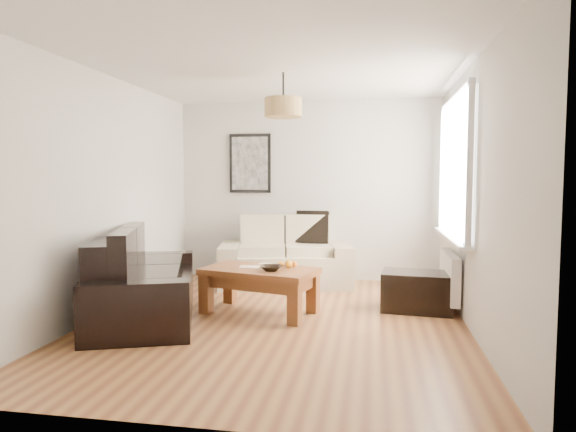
% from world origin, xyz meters
% --- Properties ---
extents(floor, '(4.50, 4.50, 0.00)m').
position_xyz_m(floor, '(0.00, 0.00, 0.00)').
color(floor, brown).
rests_on(floor, ground).
extents(ceiling, '(3.80, 4.50, 0.00)m').
position_xyz_m(ceiling, '(0.00, 0.00, 2.60)').
color(ceiling, white).
rests_on(ceiling, floor).
extents(wall_back, '(3.80, 0.04, 2.60)m').
position_xyz_m(wall_back, '(0.00, 2.25, 1.30)').
color(wall_back, silver).
rests_on(wall_back, floor).
extents(wall_front, '(3.80, 0.04, 2.60)m').
position_xyz_m(wall_front, '(0.00, -2.25, 1.30)').
color(wall_front, silver).
rests_on(wall_front, floor).
extents(wall_left, '(0.04, 4.50, 2.60)m').
position_xyz_m(wall_left, '(-1.90, 0.00, 1.30)').
color(wall_left, silver).
rests_on(wall_left, floor).
extents(wall_right, '(0.04, 4.50, 2.60)m').
position_xyz_m(wall_right, '(1.90, 0.00, 1.30)').
color(wall_right, silver).
rests_on(wall_right, floor).
extents(window_bay, '(0.14, 1.90, 1.60)m').
position_xyz_m(window_bay, '(1.86, 0.80, 1.60)').
color(window_bay, white).
rests_on(window_bay, wall_right).
extents(radiator, '(0.10, 0.90, 0.52)m').
position_xyz_m(radiator, '(1.82, 0.80, 0.38)').
color(radiator, white).
rests_on(radiator, wall_right).
extents(poster, '(0.62, 0.04, 0.87)m').
position_xyz_m(poster, '(-0.85, 2.22, 1.70)').
color(poster, black).
rests_on(poster, wall_back).
extents(pendant_shade, '(0.40, 0.40, 0.20)m').
position_xyz_m(pendant_shade, '(0.00, 0.30, 2.23)').
color(pendant_shade, tan).
rests_on(pendant_shade, ceiling).
extents(loveseat_cream, '(1.95, 1.31, 0.89)m').
position_xyz_m(loveseat_cream, '(-0.24, 1.78, 0.45)').
color(loveseat_cream, '#C2B29C').
rests_on(loveseat_cream, floor).
extents(sofa_leather, '(1.59, 2.21, 0.86)m').
position_xyz_m(sofa_leather, '(-1.43, -0.08, 0.43)').
color(sofa_leather, black).
rests_on(sofa_leather, floor).
extents(coffee_table, '(1.34, 0.95, 0.50)m').
position_xyz_m(coffee_table, '(-0.26, 0.27, 0.25)').
color(coffee_table, brown).
rests_on(coffee_table, floor).
extents(ottoman, '(0.81, 0.57, 0.43)m').
position_xyz_m(ottoman, '(1.45, 0.67, 0.22)').
color(ottoman, black).
rests_on(ottoman, floor).
extents(cushion_left, '(0.41, 0.19, 0.39)m').
position_xyz_m(cushion_left, '(-0.46, 2.00, 0.75)').
color(cushion_left, black).
rests_on(cushion_left, loveseat_cream).
extents(cushion_right, '(0.46, 0.15, 0.46)m').
position_xyz_m(cushion_right, '(0.11, 2.00, 0.78)').
color(cushion_right, black).
rests_on(cushion_right, loveseat_cream).
extents(fruit_bowl, '(0.26, 0.26, 0.06)m').
position_xyz_m(fruit_bowl, '(-0.11, 0.16, 0.52)').
color(fruit_bowl, black).
rests_on(fruit_bowl, coffee_table).
extents(orange_a, '(0.10, 0.10, 0.09)m').
position_xyz_m(orange_a, '(0.05, 0.36, 0.54)').
color(orange_a, orange).
rests_on(orange_a, fruit_bowl).
extents(orange_b, '(0.08, 0.08, 0.06)m').
position_xyz_m(orange_b, '(0.11, 0.38, 0.54)').
color(orange_b, orange).
rests_on(orange_b, fruit_bowl).
extents(orange_c, '(0.07, 0.07, 0.06)m').
position_xyz_m(orange_c, '(-0.03, 0.36, 0.54)').
color(orange_c, orange).
rests_on(orange_c, fruit_bowl).
extents(papers, '(0.23, 0.17, 0.01)m').
position_xyz_m(papers, '(-0.39, 0.33, 0.50)').
color(papers, beige).
rests_on(papers, coffee_table).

